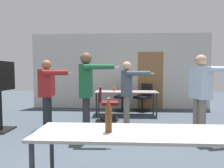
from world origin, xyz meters
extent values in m
cube|color=beige|center=(0.00, 5.81, 1.36)|extent=(6.46, 0.10, 2.72)
cube|color=olive|center=(1.10, 5.76, 1.02)|extent=(0.90, 0.02, 2.05)
cube|color=gray|center=(0.30, 0.54, 0.72)|extent=(2.23, 0.65, 0.03)
cylinder|color=#2D2D33|center=(-0.76, 0.81, 0.35)|extent=(0.05, 0.05, 0.71)
cube|color=gray|center=(0.21, 4.68, 0.72)|extent=(1.91, 0.70, 0.03)
cylinder|color=#2D2D33|center=(-0.69, 4.39, 0.35)|extent=(0.05, 0.05, 0.71)
cylinder|color=#2D2D33|center=(1.10, 4.39, 0.35)|extent=(0.05, 0.05, 0.71)
cylinder|color=#2D2D33|center=(-0.69, 4.97, 0.35)|extent=(0.05, 0.05, 0.71)
cylinder|color=#2D2D33|center=(1.10, 4.97, 0.35)|extent=(0.05, 0.05, 0.71)
cube|color=black|center=(-2.68, 2.86, 0.01)|extent=(0.44, 0.56, 0.03)
cylinder|color=black|center=(-2.68, 2.86, 0.47)|extent=(0.06, 0.06, 0.88)
cylinder|color=#28282D|center=(-0.64, 2.57, 0.42)|extent=(0.12, 0.12, 0.84)
cylinder|color=#28282D|center=(-0.64, 2.40, 0.42)|extent=(0.12, 0.12, 0.84)
cube|color=#195633|center=(-0.64, 2.48, 1.17)|extent=(0.23, 0.40, 0.66)
sphere|color=brown|center=(-0.64, 2.48, 1.62)|extent=(0.23, 0.23, 0.23)
cylinder|color=#195633|center=(-0.65, 2.73, 1.16)|extent=(0.10, 0.10, 0.57)
cylinder|color=#195633|center=(-0.35, 2.24, 1.45)|extent=(0.58, 0.11, 0.10)
cube|color=white|center=(-0.03, 2.25, 1.45)|extent=(0.12, 0.04, 0.03)
cylinder|color=slate|center=(1.62, 2.64, 0.41)|extent=(0.14, 0.14, 0.82)
cylinder|color=slate|center=(1.66, 2.46, 0.41)|extent=(0.14, 0.14, 0.82)
cube|color=silver|center=(1.64, 2.55, 1.14)|extent=(0.35, 0.49, 0.64)
sphere|color=tan|center=(1.64, 2.55, 1.58)|extent=(0.23, 0.23, 0.23)
cylinder|color=silver|center=(1.58, 2.82, 1.12)|extent=(0.11, 0.11, 0.56)
cylinder|color=silver|center=(1.98, 2.35, 1.40)|extent=(0.57, 0.24, 0.11)
cylinder|color=slate|center=(0.20, 3.45, 0.39)|extent=(0.14, 0.14, 0.77)
cylinder|color=slate|center=(0.19, 3.25, 0.39)|extent=(0.14, 0.14, 0.77)
cube|color=#4C5660|center=(0.20, 3.35, 1.08)|extent=(0.28, 0.48, 0.61)
sphere|color=#DBAD89|center=(0.20, 3.35, 1.49)|extent=(0.21, 0.21, 0.21)
cylinder|color=#4C5660|center=(0.21, 3.64, 1.05)|extent=(0.11, 0.11, 0.53)
cylinder|color=#4C5660|center=(0.45, 3.05, 1.32)|extent=(0.53, 0.13, 0.11)
cube|color=white|center=(0.74, 3.04, 1.32)|extent=(0.12, 0.04, 0.03)
cylinder|color=#28282D|center=(-1.66, 3.11, 0.39)|extent=(0.15, 0.15, 0.79)
cylinder|color=#28282D|center=(-1.64, 2.91, 0.39)|extent=(0.15, 0.15, 0.79)
cube|color=maroon|center=(-1.65, 3.01, 1.09)|extent=(0.31, 0.50, 0.62)
sphere|color=#936B4C|center=(-1.65, 3.01, 1.51)|extent=(0.22, 0.22, 0.22)
cylinder|color=maroon|center=(-1.68, 3.30, 1.07)|extent=(0.11, 0.11, 0.53)
cylinder|color=maroon|center=(-1.36, 2.74, 1.34)|extent=(0.54, 0.17, 0.11)
cube|color=white|center=(-1.06, 2.77, 1.34)|extent=(0.12, 0.05, 0.03)
cylinder|color=black|center=(0.78, 5.36, 0.01)|extent=(0.52, 0.52, 0.03)
cylinder|color=black|center=(0.78, 5.36, 0.23)|extent=(0.06, 0.06, 0.39)
cube|color=black|center=(0.78, 5.36, 0.46)|extent=(0.65, 0.65, 0.08)
cube|color=black|center=(0.96, 5.55, 0.71)|extent=(0.36, 0.34, 0.42)
cylinder|color=black|center=(0.09, 5.33, 0.01)|extent=(0.52, 0.52, 0.03)
cylinder|color=black|center=(0.09, 5.33, 0.24)|extent=(0.06, 0.06, 0.42)
cube|color=black|center=(0.09, 5.33, 0.49)|extent=(0.57, 0.57, 0.08)
cube|color=black|center=(0.34, 5.26, 0.74)|extent=(0.19, 0.44, 0.42)
cylinder|color=black|center=(-0.26, 4.03, 0.01)|extent=(0.52, 0.52, 0.03)
cylinder|color=black|center=(-0.26, 4.03, 0.23)|extent=(0.06, 0.06, 0.40)
cube|color=maroon|center=(-0.26, 4.03, 0.47)|extent=(0.50, 0.50, 0.08)
cube|color=maroon|center=(-0.52, 4.00, 0.72)|extent=(0.10, 0.44, 0.42)
cylinder|color=#563314|center=(-0.05, 0.51, 0.86)|extent=(0.07, 0.07, 0.24)
cone|color=#563314|center=(-0.05, 0.51, 1.03)|extent=(0.06, 0.06, 0.11)
cylinder|color=gold|center=(-0.05, 0.51, 1.09)|extent=(0.03, 0.03, 0.01)
cylinder|color=#E05123|center=(-0.18, 4.86, 0.80)|extent=(0.08, 0.08, 0.12)
camera|label=1|loc=(0.09, -1.50, 1.36)|focal=32.00mm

